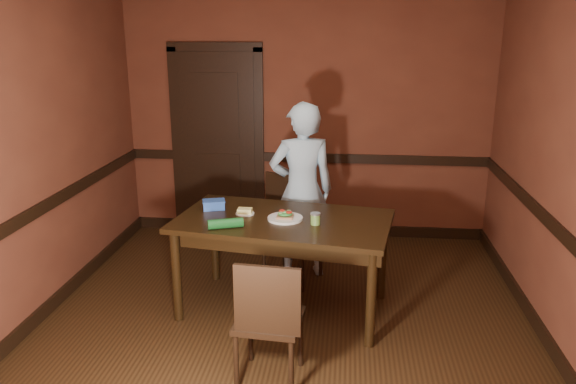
% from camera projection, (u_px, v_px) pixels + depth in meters
% --- Properties ---
extents(floor, '(4.00, 4.50, 0.01)m').
position_uv_depth(floor, '(283.00, 333.00, 4.40)').
color(floor, black).
rests_on(floor, ground).
extents(wall_back, '(4.00, 0.02, 2.70)m').
position_uv_depth(wall_back, '(306.00, 117.00, 6.17)').
color(wall_back, '#5A2A1B').
rests_on(wall_back, ground).
extents(wall_front, '(4.00, 0.02, 2.70)m').
position_uv_depth(wall_front, '(205.00, 324.00, 1.88)').
color(wall_front, '#5A2A1B').
rests_on(wall_front, ground).
extents(wall_left, '(0.02, 4.50, 2.70)m').
position_uv_depth(wall_left, '(20.00, 159.00, 4.23)').
color(wall_left, '#5A2A1B').
rests_on(wall_left, ground).
extents(wall_right, '(0.02, 4.50, 2.70)m').
position_uv_depth(wall_right, '(574.00, 173.00, 3.82)').
color(wall_right, '#5A2A1B').
rests_on(wall_right, ground).
extents(dado_back, '(4.00, 0.03, 0.10)m').
position_uv_depth(dado_back, '(306.00, 158.00, 6.28)').
color(dado_back, black).
rests_on(dado_back, ground).
extents(dado_left, '(0.03, 4.50, 0.10)m').
position_uv_depth(dado_left, '(29.00, 215.00, 4.35)').
color(dado_left, black).
rests_on(dado_left, ground).
extents(dado_right, '(0.03, 4.50, 0.10)m').
position_uv_depth(dado_right, '(563.00, 235.00, 3.95)').
color(dado_right, black).
rests_on(dado_right, ground).
extents(baseboard_back, '(4.00, 0.03, 0.12)m').
position_uv_depth(baseboard_back, '(305.00, 228.00, 6.52)').
color(baseboard_back, black).
rests_on(baseboard_back, ground).
extents(baseboard_left, '(0.03, 4.50, 0.12)m').
position_uv_depth(baseboard_left, '(43.00, 313.00, 4.59)').
color(baseboard_left, black).
rests_on(baseboard_left, ground).
extents(baseboard_right, '(0.03, 4.50, 0.12)m').
position_uv_depth(baseboard_right, '(547.00, 340.00, 4.18)').
color(baseboard_right, black).
rests_on(baseboard_right, ground).
extents(door, '(1.05, 0.07, 2.20)m').
position_uv_depth(door, '(217.00, 139.00, 6.31)').
color(door, black).
rests_on(door, ground).
extents(dining_table, '(1.85, 1.22, 0.81)m').
position_uv_depth(dining_table, '(283.00, 264.00, 4.68)').
color(dining_table, black).
rests_on(dining_table, floor).
extents(chair_far, '(0.59, 0.59, 0.98)m').
position_uv_depth(chair_far, '(293.00, 231.00, 5.21)').
color(chair_far, black).
rests_on(chair_far, floor).
extents(chair_near, '(0.46, 0.46, 0.91)m').
position_uv_depth(chair_near, '(269.00, 318.00, 3.72)').
color(chair_near, black).
rests_on(chair_near, floor).
extents(person, '(0.69, 0.54, 1.67)m').
position_uv_depth(person, '(302.00, 191.00, 5.24)').
color(person, '#A5CADF').
rests_on(person, floor).
extents(sandwich_plate, '(0.29, 0.29, 0.07)m').
position_uv_depth(sandwich_plate, '(285.00, 217.00, 4.54)').
color(sandwich_plate, silver).
rests_on(sandwich_plate, dining_table).
extents(sauce_jar, '(0.08, 0.08, 0.09)m').
position_uv_depth(sauce_jar, '(315.00, 219.00, 4.42)').
color(sauce_jar, olive).
rests_on(sauce_jar, dining_table).
extents(cheese_saucer, '(0.16, 0.16, 0.05)m').
position_uv_depth(cheese_saucer, '(245.00, 212.00, 4.67)').
color(cheese_saucer, silver).
rests_on(cheese_saucer, dining_table).
extents(food_tub, '(0.22, 0.18, 0.08)m').
position_uv_depth(food_tub, '(214.00, 205.00, 4.79)').
color(food_tub, blue).
rests_on(food_tub, dining_table).
extents(wrapped_veg, '(0.28, 0.17, 0.08)m').
position_uv_depth(wrapped_veg, '(225.00, 223.00, 4.34)').
color(wrapped_veg, '#15501E').
rests_on(wrapped_veg, dining_table).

